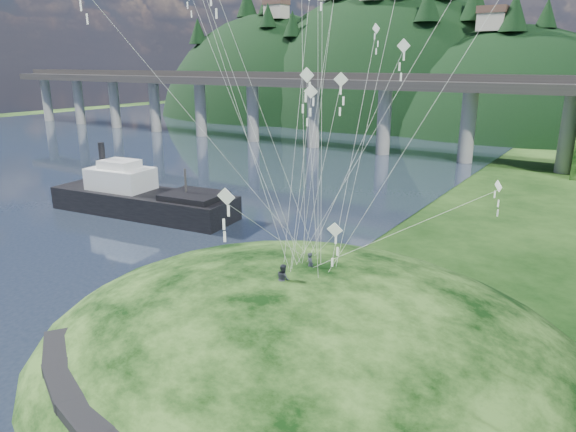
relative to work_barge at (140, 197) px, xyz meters
The scene contains 9 objects.
ground 29.21m from the work_barge, 35.55° to the right, with size 320.00×320.00×0.00m, color black.
water 50.07m from the work_barge, 164.87° to the left, with size 240.00×240.00×0.00m, color #2A364D.
grass_hill 35.23m from the work_barge, 25.24° to the right, with size 36.00×32.00×13.00m.
footpath 41.03m from the work_barge, 40.57° to the right, with size 22.29×5.84×0.83m.
bridge 53.75m from the work_barge, 92.97° to the left, with size 160.00×11.00×15.00m.
far_ridge 107.50m from the work_barge, 100.69° to the left, with size 153.00×70.00×94.50m.
work_barge is the anchor object (origin of this frame).
wooden_dock 24.19m from the work_barge, 32.70° to the right, with size 12.22×4.38×0.86m.
kite_flyers 34.53m from the work_barge, 26.33° to the right, with size 1.15×3.49×1.80m.
Camera 1 is at (22.17, -21.56, 16.88)m, focal length 32.00 mm.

